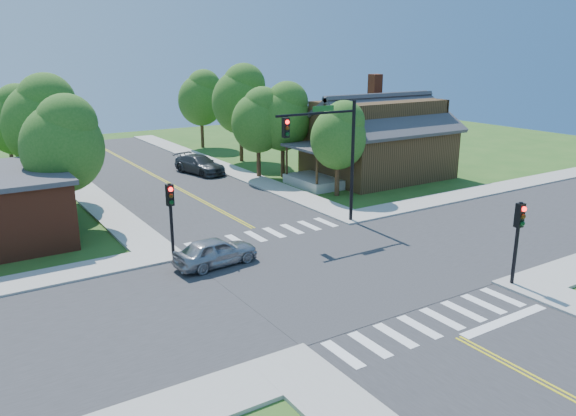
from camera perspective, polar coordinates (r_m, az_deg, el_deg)
ground at (r=26.42m, az=4.48°, el=-6.39°), size 100.00×100.00×0.00m
road_ns at (r=26.41m, az=4.48°, el=-6.35°), size 10.00×90.00×0.04m
road_ew at (r=26.41m, az=4.48°, el=-6.34°), size 90.00×10.00×0.04m
intersection_patch at (r=26.42m, az=4.48°, el=-6.39°), size 10.20×10.20×0.06m
sidewalk_ne at (r=47.77m, az=8.27°, el=3.74°), size 40.00×40.00×0.14m
crosswalk_north at (r=31.25m, az=-2.37°, el=-2.69°), size 8.85×2.00×0.01m
crosswalk_south at (r=22.24m, az=14.30°, el=-11.22°), size 8.85×2.00×0.01m
centerline at (r=26.40m, az=4.48°, el=-6.30°), size 0.30×90.00×0.01m
stop_bar at (r=23.26m, az=21.16°, el=-10.72°), size 4.60×0.45×0.09m
signal_mast_ne at (r=31.69m, az=4.26°, el=6.51°), size 5.30×0.42×7.20m
signal_pole_se at (r=25.74m, az=22.38°, el=-1.90°), size 0.34×0.42×3.80m
signal_pole_nw at (r=27.65m, az=-11.84°, el=0.16°), size 0.34×0.42×3.80m
house_ne at (r=45.56m, az=9.06°, el=7.29°), size 13.05×8.80×7.11m
tree_e_a at (r=38.92m, az=5.28°, el=7.50°), size 3.91×3.72×6.65m
tree_e_b at (r=44.56m, az=-0.42°, el=9.43°), size 4.47×4.25×7.60m
tree_e_c at (r=51.33m, az=-4.76°, el=11.12°), size 5.17×4.92×8.80m
tree_e_d at (r=59.27m, az=-8.76°, el=11.12°), size 4.71×4.47×8.00m
tree_w_a at (r=33.54m, az=-21.82°, el=6.27°), size 4.53×4.30×7.70m
tree_w_b at (r=39.93m, az=-23.55°, el=8.29°), size 5.04×4.79×8.57m
tree_w_c at (r=47.61m, az=-25.93°, el=8.21°), size 4.43×4.21×7.53m
tree_w_d at (r=56.85m, az=-26.61°, el=8.08°), size 3.50×3.32×5.95m
tree_house at (r=44.41m, az=-2.93°, el=9.06°), size 4.24×4.03×7.21m
tree_bldg at (r=38.11m, az=-22.66°, el=5.72°), size 3.65×3.47×6.21m
car_silver at (r=26.91m, az=-7.37°, el=-4.47°), size 2.26×4.31×1.38m
car_dgrey at (r=46.99m, az=-8.96°, el=4.35°), size 4.40×6.06×1.48m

